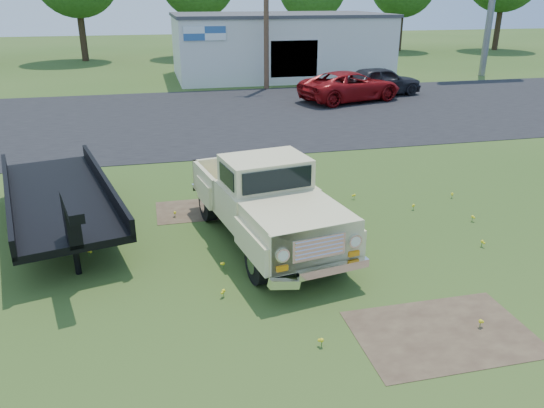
{
  "coord_description": "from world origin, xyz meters",
  "views": [
    {
      "loc": [
        -3.06,
        -9.71,
        5.39
      ],
      "look_at": [
        -0.56,
        1.0,
        1.01
      ],
      "focal_mm": 35.0,
      "sensor_mm": 36.0,
      "label": 1
    }
  ],
  "objects_px": {
    "flatbed_trailer": "(58,192)",
    "dark_sedan": "(380,81)",
    "vintage_pickup_truck": "(265,200)",
    "red_pickup": "(350,86)"
  },
  "relations": [
    {
      "from": "flatbed_trailer",
      "to": "dark_sedan",
      "type": "distance_m",
      "value": 21.38
    },
    {
      "from": "flatbed_trailer",
      "to": "red_pickup",
      "type": "distance_m",
      "value": 19.02
    },
    {
      "from": "flatbed_trailer",
      "to": "red_pickup",
      "type": "bearing_deg",
      "value": 33.97
    },
    {
      "from": "flatbed_trailer",
      "to": "dark_sedan",
      "type": "relative_size",
      "value": 1.46
    },
    {
      "from": "vintage_pickup_truck",
      "to": "red_pickup",
      "type": "relative_size",
      "value": 1.01
    },
    {
      "from": "red_pickup",
      "to": "dark_sedan",
      "type": "xyz_separation_m",
      "value": [
        2.22,
        1.14,
        0.02
      ]
    },
    {
      "from": "red_pickup",
      "to": "dark_sedan",
      "type": "bearing_deg",
      "value": -79.19
    },
    {
      "from": "vintage_pickup_truck",
      "to": "flatbed_trailer",
      "type": "height_order",
      "value": "vintage_pickup_truck"
    },
    {
      "from": "vintage_pickup_truck",
      "to": "flatbed_trailer",
      "type": "distance_m",
      "value": 5.07
    },
    {
      "from": "flatbed_trailer",
      "to": "red_pickup",
      "type": "xyz_separation_m",
      "value": [
        12.87,
        14.0,
        -0.16
      ]
    }
  ]
}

